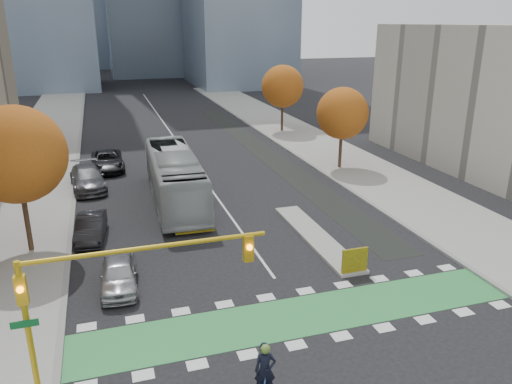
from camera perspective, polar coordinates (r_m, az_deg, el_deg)
ground at (r=21.52m, az=6.76°, el=-15.92°), size 300.00×300.00×0.00m
sidewalk_west at (r=38.46m, az=-25.28°, el=-1.41°), size 7.00×120.00×0.15m
sidewalk_east at (r=43.44m, az=12.44°, el=2.19°), size 7.00×120.00×0.15m
curb_west at (r=38.08m, az=-20.09°, el=-0.92°), size 0.30×120.00×0.16m
curb_east at (r=41.86m, az=8.26°, el=1.81°), size 0.30×120.00×0.16m
bike_crossing at (r=22.65m, az=5.19°, el=-13.88°), size 20.00×3.00×0.01m
centre_line at (r=57.82m, az=-9.52°, el=6.44°), size 0.15×70.00×0.01m
bike_lane_paint at (r=49.92m, az=0.74°, el=4.72°), size 2.50×50.00×0.01m
median_island at (r=30.11m, az=6.83°, el=-5.06°), size 1.60×10.00×0.16m
hazard_board at (r=25.93m, az=11.22°, el=-7.67°), size 1.40×0.12×1.30m
tree_west at (r=29.11m, az=-25.70°, el=3.86°), size 5.20×5.20×8.22m
tree_east_near at (r=43.37m, az=9.84°, el=8.84°), size 4.40×4.40×7.08m
tree_east_far at (r=58.03m, az=3.05°, el=11.96°), size 4.80×4.80×7.65m
traffic_signal_west at (r=17.53m, az=-16.76°, el=-9.89°), size 8.53×0.56×5.20m
bus at (r=35.71m, az=-9.28°, el=1.72°), size 3.51×13.31×3.68m
parked_car_a at (r=25.21m, az=-15.40°, el=-9.00°), size 1.97×4.38×1.46m
parked_car_b at (r=31.06m, az=-18.38°, el=-3.88°), size 1.98×4.53×1.45m
parked_car_c at (r=40.38m, az=-18.69°, el=1.52°), size 3.00×6.15×1.72m
parked_car_d at (r=45.19m, az=-16.62°, el=3.44°), size 2.79×5.78×1.59m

